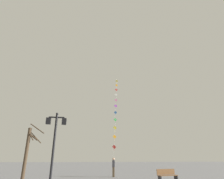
% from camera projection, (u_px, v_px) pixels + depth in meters
% --- Properties ---
extents(ground_plane, '(160.00, 160.00, 0.00)m').
position_uv_depth(ground_plane, '(84.00, 174.00, 20.48)').
color(ground_plane, gray).
extents(twin_lantern_lamp_post, '(1.26, 0.28, 4.43)m').
position_uv_depth(twin_lantern_lamp_post, '(55.00, 134.00, 11.55)').
color(twin_lantern_lamp_post, black).
rests_on(twin_lantern_lamp_post, ground_plane).
extents(kite_train, '(3.14, 11.94, 15.65)m').
position_uv_depth(kite_train, '(116.00, 109.00, 27.36)').
color(kite_train, brown).
rests_on(kite_train, ground_plane).
extents(kite_flyer, '(0.32, 0.63, 1.71)m').
position_uv_depth(kite_flyer, '(114.00, 167.00, 17.68)').
color(kite_flyer, brown).
rests_on(kite_flyer, ground_plane).
extents(bare_tree, '(1.41, 0.78, 4.47)m').
position_uv_depth(bare_tree, '(27.00, 151.00, 15.13)').
color(bare_tree, '#423323').
rests_on(bare_tree, ground_plane).
extents(park_bench, '(1.66, 0.74, 0.89)m').
position_uv_depth(park_bench, '(167.00, 175.00, 13.74)').
color(park_bench, brown).
rests_on(park_bench, ground_plane).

